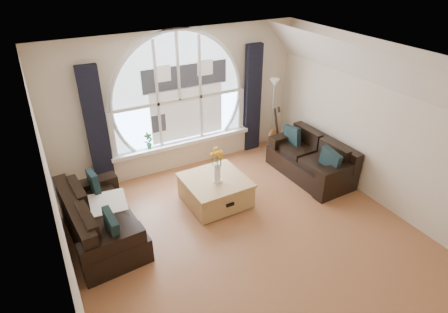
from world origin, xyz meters
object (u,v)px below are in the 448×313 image
Objects in this scene: sofa_right at (311,157)px; coffee_chest at (215,190)px; potted_plant at (149,141)px; floor_lamp at (272,115)px; sofa_left at (101,217)px; guitar at (274,128)px; vase_flowers at (217,161)px.

coffee_chest is at bearing 175.54° from sofa_right.
coffee_chest is at bearing -65.07° from potted_plant.
floor_lamp is 4.85× the size of potted_plant.
sofa_left reaches higher than sofa_right.
guitar is (0.01, -0.09, -0.27)m from floor_lamp.
sofa_right is 1.35m from floor_lamp.
floor_lamp is 1.51× the size of guitar.
sofa_left is at bearing 179.66° from coffee_chest.
coffee_chest is 0.98× the size of guitar.
floor_lamp is 2.68m from potted_plant.
sofa_left is 1.67× the size of guitar.
vase_flowers is at bearing -90.59° from coffee_chest.
sofa_left is 1.99m from potted_plant.
sofa_left is 5.36× the size of potted_plant.
potted_plant is at bearing 148.07° from sofa_right.
sofa_left reaches higher than coffee_chest.
sofa_left is 1.70× the size of coffee_chest.
sofa_right is at bearing -5.49° from sofa_left.
vase_flowers reaches higher than coffee_chest.
sofa_right is at bearing 0.05° from vase_flowers.
vase_flowers reaches higher than potted_plant.
coffee_chest is 1.48× the size of vase_flowers.
sofa_right is 2.44× the size of vase_flowers.
coffee_chest is (-2.02, 0.08, -0.15)m from sofa_right.
sofa_right is at bearing -88.46° from floor_lamp.
potted_plant is (1.26, 1.51, 0.31)m from sofa_left.
potted_plant is (-2.67, 0.34, 0.18)m from guitar.
sofa_right is 1.21m from guitar.
coffee_chest is 0.61m from vase_flowers.
coffee_chest is 2.31m from guitar.
coffee_chest is at bearing 91.10° from vase_flowers.
sofa_left is at bearing 177.29° from sofa_right.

